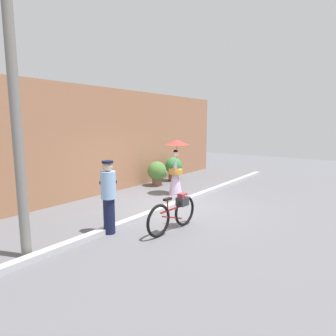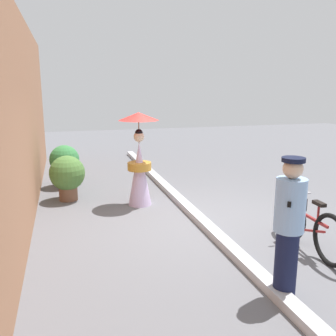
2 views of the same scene
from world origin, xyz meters
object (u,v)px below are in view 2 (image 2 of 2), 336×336
at_px(person_officer, 289,225).
at_px(potted_plant_by_door, 68,175).
at_px(bicycle_near_officer, 307,222).
at_px(person_with_parasol, 139,159).
at_px(potted_plant_small, 65,163).

height_order(person_officer, potted_plant_by_door, person_officer).
relative_size(bicycle_near_officer, person_with_parasol, 0.89).
bearing_deg(person_officer, bicycle_near_officer, -45.38).
bearing_deg(potted_plant_small, person_officer, -157.63).
height_order(bicycle_near_officer, potted_plant_small, potted_plant_small).
relative_size(person_officer, person_with_parasol, 0.87).
height_order(person_officer, potted_plant_small, person_officer).
relative_size(person_officer, potted_plant_small, 1.62).
xyz_separation_m(bicycle_near_officer, potted_plant_small, (4.76, 3.45, 0.16)).
bearing_deg(potted_plant_by_door, bicycle_near_officer, -136.44).
height_order(bicycle_near_officer, potted_plant_by_door, potted_plant_by_door).
bearing_deg(person_with_parasol, bicycle_near_officer, -145.08).
xyz_separation_m(bicycle_near_officer, person_with_parasol, (2.84, 1.98, 0.54)).
xyz_separation_m(person_with_parasol, potted_plant_small, (1.92, 1.47, -0.37)).
distance_m(person_with_parasol, potted_plant_by_door, 1.66).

